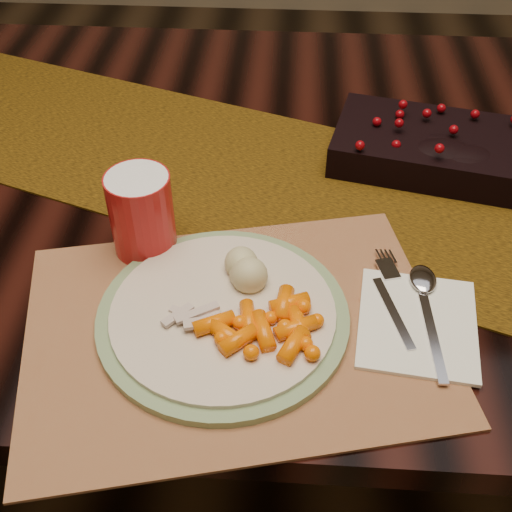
# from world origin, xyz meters

# --- Properties ---
(floor) EXTENTS (5.00, 5.00, 0.00)m
(floor) POSITION_xyz_m (0.00, 0.00, 0.00)
(floor) COLOR black
(floor) RESTS_ON ground
(dining_table) EXTENTS (1.80, 1.00, 0.75)m
(dining_table) POSITION_xyz_m (0.00, 0.00, 0.38)
(dining_table) COLOR black
(dining_table) RESTS_ON floor
(table_runner) EXTENTS (1.71, 0.90, 0.00)m
(table_runner) POSITION_xyz_m (0.00, -0.04, 0.75)
(table_runner) COLOR #3A230B
(table_runner) RESTS_ON dining_table
(centerpiece) EXTENTS (0.37, 0.25, 0.07)m
(centerpiece) POSITION_xyz_m (0.26, 0.02, 0.79)
(centerpiece) COLOR black
(centerpiece) RESTS_ON table_runner
(placemat_main) EXTENTS (0.55, 0.45, 0.00)m
(placemat_main) POSITION_xyz_m (-0.04, -0.33, 0.75)
(placemat_main) COLOR brown
(placemat_main) RESTS_ON dining_table
(dinner_plate) EXTENTS (0.35, 0.35, 0.02)m
(dinner_plate) POSITION_xyz_m (-0.05, -0.32, 0.76)
(dinner_plate) COLOR beige
(dinner_plate) RESTS_ON placemat_main
(baby_carrots) EXTENTS (0.14, 0.12, 0.02)m
(baby_carrots) POSITION_xyz_m (-0.01, -0.34, 0.78)
(baby_carrots) COLOR #FF6A00
(baby_carrots) RESTS_ON dinner_plate
(mashed_potatoes) EXTENTS (0.09, 0.08, 0.04)m
(mashed_potatoes) POSITION_xyz_m (-0.04, -0.27, 0.79)
(mashed_potatoes) COLOR tan
(mashed_potatoes) RESTS_ON dinner_plate
(turkey_shreds) EXTENTS (0.09, 0.08, 0.02)m
(turkey_shreds) POSITION_xyz_m (-0.08, -0.34, 0.78)
(turkey_shreds) COLOR beige
(turkey_shreds) RESTS_ON dinner_plate
(napkin) EXTENTS (0.15, 0.17, 0.01)m
(napkin) POSITION_xyz_m (0.18, -0.32, 0.76)
(napkin) COLOR white
(napkin) RESTS_ON placemat_main
(fork) EXTENTS (0.06, 0.15, 0.00)m
(fork) POSITION_xyz_m (0.15, -0.29, 0.76)
(fork) COLOR #B5B5D6
(fork) RESTS_ON napkin
(spoon) EXTENTS (0.04, 0.17, 0.00)m
(spoon) POSITION_xyz_m (0.19, -0.31, 0.76)
(spoon) COLOR silver
(spoon) RESTS_ON napkin
(red_cup) EXTENTS (0.10, 0.10, 0.11)m
(red_cup) POSITION_xyz_m (-0.17, -0.20, 0.81)
(red_cup) COLOR red
(red_cup) RESTS_ON placemat_main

